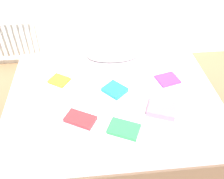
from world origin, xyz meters
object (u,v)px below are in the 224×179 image
Objects in this scene: pillow at (114,54)px; textbook_white at (42,133)px; bed at (112,110)px; textbook_purple at (168,79)px; textbook_green at (124,129)px; textbook_teal at (115,89)px; textbook_red at (80,119)px; radiator at (10,41)px; textbook_orange at (59,80)px; textbook_pink at (162,109)px.

textbook_white is at bearing -123.68° from pillow.
bed is 0.81m from textbook_white.
textbook_green is at bearing -146.73° from textbook_purple.
textbook_red is (-0.33, -0.34, -0.00)m from textbook_teal.
radiator is 2.10m from textbook_purple.
textbook_purple is at bearing 73.44° from textbook_green.
textbook_white reaches higher than textbook_purple.
radiator is at bearing 134.77° from textbook_white.
textbook_orange reaches higher than textbook_purple.
radiator is at bearing 149.44° from textbook_red.
textbook_orange is 0.66m from textbook_white.
bed is 0.57m from textbook_pink.
textbook_orange is at bearing 139.81° from textbook_red.
textbook_white is at bearing -129.16° from textbook_red.
textbook_purple is (1.79, -1.09, 0.10)m from radiator.
pillow is 1.03m from textbook_green.
textbook_green is 1.24× the size of textbook_teal.
textbook_pink is 0.45m from textbook_purple.
textbook_green is at bearing -52.90° from radiator.
textbook_teal is (0.54, -0.20, 0.01)m from textbook_orange.
textbook_orange is at bearing -54.69° from radiator.
textbook_white is at bearing -96.36° from textbook_teal.
bed is at bearing 176.18° from textbook_purple.
pillow is 0.92m from textbook_pink.
textbook_red is 1.20× the size of textbook_purple.
textbook_pink reaches higher than textbook_purple.
pillow is 2.54× the size of textbook_pink.
textbook_orange is 0.76× the size of textbook_pink.
textbook_red is at bearing -132.45° from bed.
textbook_green is (0.04, -0.47, 0.27)m from bed.
textbook_teal is at bearing -95.12° from pillow.
radiator reaches higher than textbook_pink.
textbook_red reaches higher than textbook_green.
textbook_pink is (0.38, -0.31, 0.01)m from textbook_teal.
textbook_purple is (0.57, 0.11, 0.26)m from bed.
textbook_pink is (1.62, -1.50, 0.11)m from radiator.
textbook_white is at bearing -142.93° from bed.
radiator is 1.15× the size of pillow.
pillow reaches higher than textbook_pink.
textbook_teal is 0.49m from textbook_pink.
bed is at bearing -97.27° from pillow.
bed is 8.48× the size of textbook_pink.
textbook_green is at bearing -40.05° from textbook_teal.
textbook_white is 1.30m from textbook_purple.
textbook_white reaches higher than textbook_orange.
bed is 0.64m from pillow.
textbook_pink is 0.71m from textbook_red.
textbook_pink is at bearing -42.80° from radiator.
textbook_purple reaches higher than bed.
textbook_white is at bearing -69.56° from radiator.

